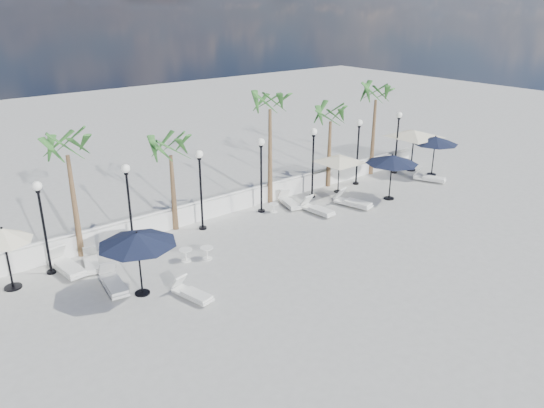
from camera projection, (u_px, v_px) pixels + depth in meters
ground at (355, 256)px, 22.37m from camera, size 100.00×100.00×0.00m
balustrade at (250, 198)px, 27.68m from camera, size 26.00×0.30×1.01m
lamppost_0 at (42, 215)px, 20.12m from camera, size 0.36×0.36×3.84m
lamppost_1 at (128, 195)px, 22.15m from camera, size 0.36×0.36×3.84m
lamppost_2 at (200, 179)px, 24.19m from camera, size 0.36×0.36×3.84m
lamppost_3 at (261, 165)px, 26.22m from camera, size 0.36×0.36×3.84m
lamppost_4 at (313, 153)px, 28.26m from camera, size 0.36×0.36×3.84m
lamppost_5 at (358, 143)px, 30.29m from camera, size 0.36×0.36×3.84m
lamppost_6 at (398, 134)px, 32.33m from camera, size 0.36×0.36×3.84m
palm_0 at (67, 152)px, 20.84m from camera, size 2.60×2.60×5.50m
palm_1 at (170, 152)px, 23.74m from camera, size 2.60×2.60×4.70m
palm_2 at (270, 107)px, 26.56m from camera, size 2.60×2.60×6.10m
palm_3 at (331, 119)px, 29.48m from camera, size 2.60×2.60×4.90m
palm_4 at (376, 98)px, 31.35m from camera, size 2.60×2.60×5.70m
lounger_0 at (91, 263)px, 21.38m from camera, size 1.00×1.75×0.62m
lounger_1 at (113, 283)px, 19.77m from camera, size 0.90×2.05×0.74m
lounger_2 at (67, 266)px, 21.02m from camera, size 0.94×2.21×0.80m
lounger_3 at (192, 293)px, 19.17m from camera, size 0.94×1.81×0.65m
lounger_4 at (289, 202)px, 27.78m from camera, size 1.05×1.90×0.68m
lounger_5 at (353, 202)px, 27.72m from camera, size 1.15×2.15×0.77m
lounger_6 at (317, 209)px, 26.82m from camera, size 0.77×1.95×0.72m
lounger_7 at (429, 178)px, 31.57m from camera, size 1.30×1.95×0.70m
side_table_0 at (207, 252)px, 22.04m from camera, size 0.55×0.55×0.53m
side_table_1 at (186, 254)px, 21.88m from camera, size 0.54×0.54×0.53m
side_table_2 at (274, 207)px, 26.94m from camera, size 0.48×0.48×0.47m
parasol_navy_left at (137, 239)px, 18.74m from camera, size 2.85×2.85×2.52m
parasol_navy_mid at (392, 160)px, 28.08m from camera, size 2.82×2.82×2.52m
parasol_navy_right at (435, 140)px, 32.07m from camera, size 2.77×2.77×2.48m
parasol_cream_sq_a at (340, 157)px, 29.19m from camera, size 4.52×4.52×2.22m
parasol_cream_sq_b at (415, 131)px, 32.81m from camera, size 5.55×5.55×2.78m
parasol_cream_small at (3, 236)px, 19.15m from camera, size 2.05×2.05×2.51m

